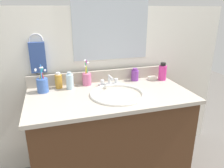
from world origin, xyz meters
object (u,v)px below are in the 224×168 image
(cup_blue_plastic, at_px, (42,85))
(cup_pink, at_px, (87,78))
(bottle_gel_clear, at_px, (70,81))
(soap_bar, at_px, (152,78))
(bottle_oil_amber, at_px, (59,81))
(bottle_soap_pink, at_px, (163,72))
(hand_towel, at_px, (38,58))
(bottle_cream_purple, at_px, (135,75))
(faucet, at_px, (110,82))

(cup_blue_plastic, xyz_separation_m, cup_pink, (0.32, 0.06, -0.00))
(bottle_gel_clear, height_order, soap_bar, bottle_gel_clear)
(cup_pink, height_order, soap_bar, cup_pink)
(bottle_oil_amber, bearing_deg, bottle_soap_pink, -3.33)
(bottle_soap_pink, height_order, bottle_oil_amber, bottle_soap_pink)
(cup_pink, distance_m, soap_bar, 0.54)
(hand_towel, bearing_deg, bottle_cream_purple, -5.84)
(cup_blue_plastic, bearing_deg, faucet, -0.66)
(cup_blue_plastic, height_order, cup_pink, cup_blue_plastic)
(hand_towel, relative_size, cup_pink, 1.12)
(bottle_soap_pink, bearing_deg, cup_blue_plastic, -179.70)
(faucet, bearing_deg, bottle_gel_clear, 177.46)
(bottle_gel_clear, height_order, bottle_cream_purple, bottle_gel_clear)
(bottle_gel_clear, relative_size, cup_blue_plastic, 0.64)
(soap_bar, bearing_deg, bottle_oil_amber, 178.73)
(bottle_gel_clear, xyz_separation_m, bottle_cream_purple, (0.53, 0.05, -0.01))
(cup_blue_plastic, relative_size, soap_bar, 3.10)
(bottle_gel_clear, relative_size, bottle_cream_purple, 1.25)
(faucet, bearing_deg, bottle_soap_pink, 1.33)
(hand_towel, bearing_deg, bottle_gel_clear, -30.45)
(bottle_gel_clear, bearing_deg, soap_bar, 2.45)
(bottle_cream_purple, bearing_deg, bottle_gel_clear, -175.04)
(hand_towel, xyz_separation_m, bottle_gel_clear, (0.20, -0.12, -0.16))
(cup_blue_plastic, xyz_separation_m, soap_bar, (0.86, 0.04, -0.04))
(faucet, bearing_deg, bottle_oil_amber, 171.05)
(cup_pink, bearing_deg, bottle_soap_pink, -5.06)
(bottle_gel_clear, xyz_separation_m, cup_pink, (0.13, 0.05, -0.00))
(faucet, distance_m, soap_bar, 0.38)
(cup_pink, bearing_deg, bottle_oil_amber, -178.25)
(bottle_cream_purple, bearing_deg, cup_blue_plastic, -175.75)
(bottle_oil_amber, bearing_deg, hand_towel, 149.67)
(faucet, xyz_separation_m, bottle_soap_pink, (0.45, 0.01, 0.04))
(bottle_soap_pink, distance_m, bottle_cream_purple, 0.23)
(bottle_soap_pink, distance_m, cup_pink, 0.62)
(hand_towel, bearing_deg, soap_bar, -5.95)
(bottle_oil_amber, relative_size, bottle_gel_clear, 0.93)
(faucet, xyz_separation_m, cup_pink, (-0.16, 0.06, 0.02))
(faucet, xyz_separation_m, soap_bar, (0.38, 0.04, -0.02))
(cup_pink, relative_size, soap_bar, 3.06)
(bottle_cream_purple, bearing_deg, faucet, -165.73)
(hand_towel, distance_m, faucet, 0.55)
(bottle_soap_pink, xyz_separation_m, bottle_oil_amber, (-0.82, 0.05, -0.01))
(bottle_oil_amber, height_order, cup_pink, cup_pink)
(bottle_cream_purple, distance_m, cup_pink, 0.39)
(bottle_cream_purple, height_order, soap_bar, bottle_cream_purple)
(cup_pink, bearing_deg, soap_bar, -2.44)
(bottle_oil_amber, distance_m, soap_bar, 0.75)
(bottle_cream_purple, xyz_separation_m, soap_bar, (0.15, -0.02, -0.03))
(bottle_gel_clear, relative_size, cup_pink, 0.65)
(faucet, height_order, soap_bar, faucet)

